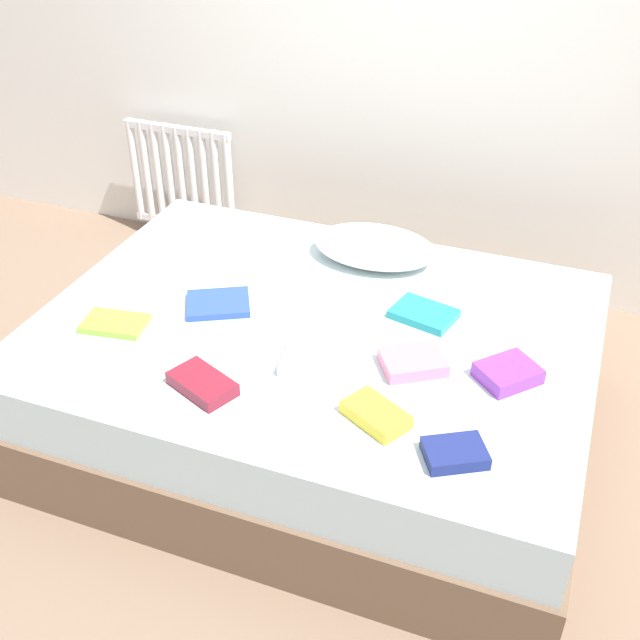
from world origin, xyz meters
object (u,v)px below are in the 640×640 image
Objects in this scene: textbook_teal at (424,314)px; textbook_lime at (115,324)px; bed at (315,378)px; textbook_white at (318,362)px; textbook_blue at (218,304)px; pillow at (375,246)px; textbook_maroon at (202,384)px; textbook_purple at (508,373)px; textbook_yellow at (376,415)px; textbook_pink at (413,362)px; textbook_navy at (455,453)px; radiator at (182,178)px.

textbook_teal is 0.99× the size of textbook_lime.
bed is 0.38m from textbook_white.
textbook_lime is (-0.29, -0.25, -0.00)m from textbook_blue.
textbook_white is 0.48m from textbook_teal.
pillow is 2.27× the size of textbook_teal.
textbook_blue is at bearing 134.66° from textbook_maroon.
textbook_blue is 1.03× the size of textbook_lime.
textbook_yellow is at bearing 177.51° from textbook_purple.
textbook_maroon is (-0.56, -0.65, 0.01)m from textbook_teal.
pillow is at bearing 84.45° from textbook_pink.
textbook_white reaches higher than bed.
textbook_navy reaches higher than textbook_blue.
textbook_maroon is (0.17, -0.45, 0.01)m from textbook_blue.
textbook_pink is 0.69m from textbook_maroon.
textbook_white is 1.27× the size of textbook_purple.
textbook_navy reaches higher than textbook_teal.
textbook_blue is at bearing -128.41° from pillow.
textbook_teal is at bearing 73.04° from textbook_maroon.
textbook_yellow is at bearing -76.13° from textbook_teal.
textbook_maroon is at bearing 177.14° from textbook_pink.
radiator is at bearing 160.48° from textbook_teal.
radiator is at bearing 107.52° from textbook_navy.
textbook_teal is 1.27× the size of textbook_navy.
textbook_teal is 1.11m from textbook_lime.
bed is at bearing 111.19° from textbook_navy.
pillow reaches higher than textbook_lime.
textbook_teal is 1.02× the size of textbook_maroon.
pillow reaches higher than textbook_maroon.
radiator is 1.90m from textbook_teal.
bed is 0.46m from textbook_blue.
radiator is at bearing 163.15° from textbook_yellow.
pillow is 2.16× the size of textbook_white.
textbook_navy reaches higher than textbook_lime.
textbook_white is 0.39m from textbook_maroon.
textbook_blue is 0.48m from textbook_maroon.
textbook_teal is (0.36, 0.17, 0.27)m from bed.
textbook_blue is (-0.73, -0.20, -0.00)m from textbook_teal.
textbook_white is at bearing -51.88° from textbook_blue.
radiator is 1.47m from pillow.
textbook_white is (0.05, -0.76, -0.04)m from pillow.
textbook_lime is at bearing 175.84° from textbook_white.
radiator is at bearing 102.55° from textbook_lime.
textbook_white reaches higher than textbook_lime.
textbook_blue is 1.25× the size of textbook_purple.
textbook_blue is at bearing 124.67° from textbook_navy.
textbook_teal is 0.76m from textbook_blue.
textbook_yellow and textbook_pink have the same top height.
radiator is 2.28m from textbook_yellow.
textbook_yellow reaches higher than textbook_white.
pillow reaches higher than textbook_yellow.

